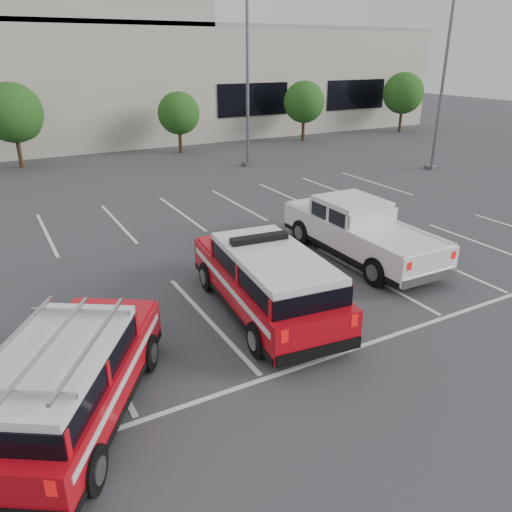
{
  "coord_description": "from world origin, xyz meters",
  "views": [
    {
      "loc": [
        -7.06,
        -10.39,
        6.38
      ],
      "look_at": [
        -0.77,
        0.97,
        1.05
      ],
      "focal_mm": 35.0,
      "sensor_mm": 36.0,
      "label": 1
    }
  ],
  "objects_px": {
    "convention_building": "(71,75)",
    "fire_chief_suv": "(267,285)",
    "tree_far_right": "(404,95)",
    "tree_mid_left": "(14,115)",
    "light_pole_right": "(444,75)",
    "light_pole_mid": "(248,75)",
    "tree_mid_right": "(180,115)",
    "tree_right": "(305,103)",
    "ladder_suv": "(70,386)",
    "white_pickup": "(359,236)"
  },
  "relations": [
    {
      "from": "white_pickup",
      "to": "ladder_suv",
      "type": "distance_m",
      "value": 10.53
    },
    {
      "from": "tree_mid_left",
      "to": "white_pickup",
      "type": "relative_size",
      "value": 0.79
    },
    {
      "from": "tree_right",
      "to": "light_pole_mid",
      "type": "distance_m",
      "value": 10.38
    },
    {
      "from": "convention_building",
      "to": "tree_right",
      "type": "xyz_separation_m",
      "value": [
        14.91,
        -9.82,
        -1.95
      ]
    },
    {
      "from": "light_pole_right",
      "to": "fire_chief_suv",
      "type": "bearing_deg",
      "value": -148.88
    },
    {
      "from": "tree_mid_left",
      "to": "tree_right",
      "type": "distance_m",
      "value": 20.0
    },
    {
      "from": "convention_building",
      "to": "ladder_suv",
      "type": "distance_m",
      "value": 34.98
    },
    {
      "from": "tree_mid_left",
      "to": "light_pole_mid",
      "type": "xyz_separation_m",
      "value": [
        11.91,
        -6.05,
        2.14
      ]
    },
    {
      "from": "convention_building",
      "to": "white_pickup",
      "type": "distance_m",
      "value": 30.77
    },
    {
      "from": "convention_building",
      "to": "light_pole_right",
      "type": "distance_m",
      "value": 26.99
    },
    {
      "from": "light_pole_mid",
      "to": "white_pickup",
      "type": "xyz_separation_m",
      "value": [
        -3.57,
        -14.48,
        -4.44
      ]
    },
    {
      "from": "tree_mid_right",
      "to": "tree_far_right",
      "type": "distance_m",
      "value": 20.01
    },
    {
      "from": "fire_chief_suv",
      "to": "white_pickup",
      "type": "xyz_separation_m",
      "value": [
        4.64,
        1.92,
        -0.07
      ]
    },
    {
      "from": "light_pole_mid",
      "to": "ladder_suv",
      "type": "height_order",
      "value": "light_pole_mid"
    },
    {
      "from": "tree_far_right",
      "to": "tree_mid_left",
      "type": "bearing_deg",
      "value": 180.0
    },
    {
      "from": "light_pole_right",
      "to": "convention_building",
      "type": "bearing_deg",
      "value": 125.89
    },
    {
      "from": "tree_mid_left",
      "to": "fire_chief_suv",
      "type": "bearing_deg",
      "value": -80.66
    },
    {
      "from": "convention_building",
      "to": "light_pole_right",
      "type": "bearing_deg",
      "value": -54.11
    },
    {
      "from": "tree_right",
      "to": "tree_far_right",
      "type": "xyz_separation_m",
      "value": [
        10.0,
        0.0,
        0.27
      ]
    },
    {
      "from": "tree_right",
      "to": "ladder_suv",
      "type": "relative_size",
      "value": 0.83
    },
    {
      "from": "light_pole_right",
      "to": "light_pole_mid",
      "type": "bearing_deg",
      "value": 146.31
    },
    {
      "from": "fire_chief_suv",
      "to": "ladder_suv",
      "type": "bearing_deg",
      "value": -154.2
    },
    {
      "from": "light_pole_mid",
      "to": "light_pole_right",
      "type": "distance_m",
      "value": 10.82
    },
    {
      "from": "tree_mid_right",
      "to": "white_pickup",
      "type": "height_order",
      "value": "tree_mid_right"
    },
    {
      "from": "tree_far_right",
      "to": "ladder_suv",
      "type": "distance_m",
      "value": 39.85
    },
    {
      "from": "tree_mid_left",
      "to": "tree_right",
      "type": "relative_size",
      "value": 1.1
    },
    {
      "from": "tree_right",
      "to": "fire_chief_suv",
      "type": "xyz_separation_m",
      "value": [
        -16.31,
        -22.44,
        -1.95
      ]
    },
    {
      "from": "tree_mid_right",
      "to": "light_pole_right",
      "type": "height_order",
      "value": "light_pole_right"
    },
    {
      "from": "convention_building",
      "to": "fire_chief_suv",
      "type": "bearing_deg",
      "value": -92.48
    },
    {
      "from": "tree_mid_right",
      "to": "white_pickup",
      "type": "relative_size",
      "value": 0.65
    },
    {
      "from": "convention_building",
      "to": "light_pole_mid",
      "type": "height_order",
      "value": "convention_building"
    },
    {
      "from": "tree_mid_right",
      "to": "convention_building",
      "type": "bearing_deg",
      "value": 116.57
    },
    {
      "from": "tree_right",
      "to": "ladder_suv",
      "type": "xyz_separation_m",
      "value": [
        -21.5,
        -24.31,
        -1.98
      ]
    },
    {
      "from": "tree_far_right",
      "to": "light_pole_mid",
      "type": "height_order",
      "value": "light_pole_mid"
    },
    {
      "from": "tree_mid_right",
      "to": "light_pole_right",
      "type": "bearing_deg",
      "value": -47.83
    },
    {
      "from": "light_pole_right",
      "to": "tree_far_right",
      "type": "bearing_deg",
      "value": 52.96
    },
    {
      "from": "tree_mid_left",
      "to": "ladder_suv",
      "type": "height_order",
      "value": "tree_mid_left"
    },
    {
      "from": "convention_building",
      "to": "fire_chief_suv",
      "type": "xyz_separation_m",
      "value": [
        -1.4,
        -32.26,
        -3.89
      ]
    },
    {
      "from": "tree_far_right",
      "to": "white_pickup",
      "type": "bearing_deg",
      "value": -136.55
    },
    {
      "from": "tree_far_right",
      "to": "fire_chief_suv",
      "type": "distance_m",
      "value": 34.65
    },
    {
      "from": "convention_building",
      "to": "light_pole_mid",
      "type": "distance_m",
      "value": 17.27
    },
    {
      "from": "tree_mid_right",
      "to": "fire_chief_suv",
      "type": "bearing_deg",
      "value": -105.7
    },
    {
      "from": "tree_mid_left",
      "to": "ladder_suv",
      "type": "xyz_separation_m",
      "value": [
        -1.5,
        -24.31,
        -2.24
      ]
    },
    {
      "from": "tree_far_right",
      "to": "fire_chief_suv",
      "type": "height_order",
      "value": "tree_far_right"
    },
    {
      "from": "white_pickup",
      "to": "tree_mid_right",
      "type": "bearing_deg",
      "value": 86.04
    },
    {
      "from": "convention_building",
      "to": "light_pole_mid",
      "type": "relative_size",
      "value": 5.86
    },
    {
      "from": "light_pole_mid",
      "to": "ladder_suv",
      "type": "xyz_separation_m",
      "value": [
        -13.4,
        -18.26,
        -4.39
      ]
    },
    {
      "from": "tree_mid_left",
      "to": "convention_building",
      "type": "bearing_deg",
      "value": 62.6
    },
    {
      "from": "fire_chief_suv",
      "to": "tree_far_right",
      "type": "bearing_deg",
      "value": 46.48
    },
    {
      "from": "light_pole_right",
      "to": "ladder_suv",
      "type": "relative_size",
      "value": 1.92
    }
  ]
}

